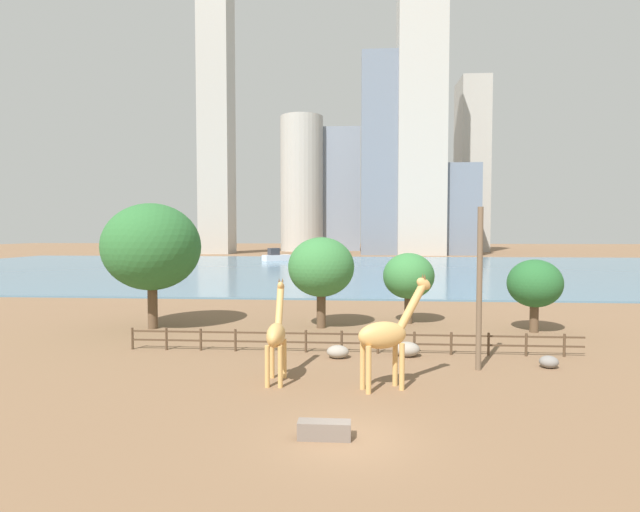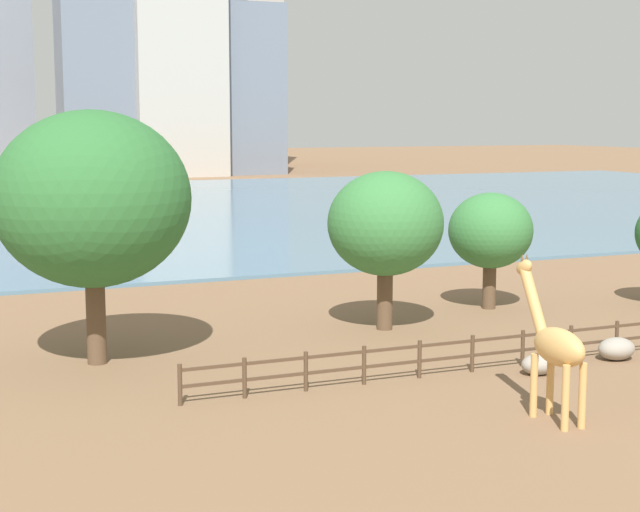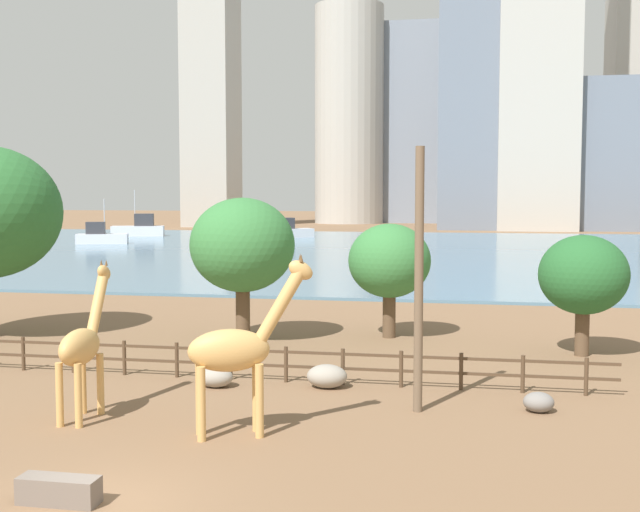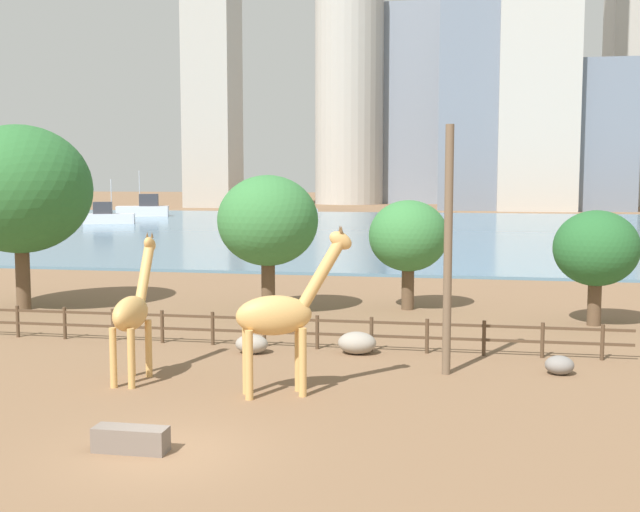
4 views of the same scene
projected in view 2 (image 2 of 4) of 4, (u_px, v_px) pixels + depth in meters
ground_plane at (130, 209)px, 97.02m from camera, size 400.00×400.00×0.00m
harbor_water at (136, 210)px, 94.27m from camera, size 180.00×86.00×0.20m
giraffe_tall at (555, 345)px, 28.19m from camera, size 0.87×3.24×4.71m
boulder_near_fence at (538, 364)px, 33.60m from camera, size 1.23×0.95×0.71m
boulder_by_pole at (616, 349)px, 35.66m from camera, size 1.42×1.10×0.83m
enclosure_fence at (530, 344)px, 34.82m from camera, size 26.12×0.14×1.30m
tree_center_broad at (92, 200)px, 34.39m from camera, size 6.95×6.95×9.05m
tree_right_tall at (491, 231)px, 45.01m from camera, size 3.88×3.88×5.39m
tree_left_small at (385, 224)px, 40.37m from camera, size 4.81×4.81×6.61m
skyline_tower_short at (229, 90)px, 161.74m from camera, size 14.67×15.83×27.29m
skyline_block_wide at (245, 7)px, 186.43m from camera, size 9.81×15.49×60.41m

